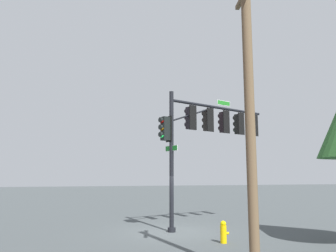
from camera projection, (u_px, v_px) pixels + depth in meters
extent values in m
plane|color=#42484A|center=(172.00, 232.00, 15.04)|extent=(120.00, 120.00, 0.00)
cylinder|color=black|center=(172.00, 160.00, 15.51)|extent=(0.20, 0.20, 6.51)
cylinder|color=black|center=(172.00, 230.00, 15.06)|extent=(0.36, 0.36, 0.20)
cylinder|color=black|center=(220.00, 108.00, 17.76)|extent=(5.97, 2.47, 0.14)
cylinder|color=black|center=(194.00, 114.00, 16.67)|extent=(2.72, 1.14, 1.08)
cube|color=black|center=(190.00, 118.00, 16.48)|extent=(0.44, 0.46, 1.10)
cube|color=black|center=(193.00, 118.00, 16.32)|extent=(0.42, 0.21, 1.22)
sphere|color=maroon|center=(188.00, 112.00, 16.68)|extent=(0.22, 0.22, 0.22)
cylinder|color=black|center=(187.00, 111.00, 16.74)|extent=(0.27, 0.22, 0.23)
sphere|color=#855607|center=(188.00, 119.00, 16.63)|extent=(0.22, 0.22, 0.22)
cylinder|color=black|center=(187.00, 118.00, 16.69)|extent=(0.27, 0.22, 0.23)
sphere|color=#20FF59|center=(188.00, 125.00, 16.58)|extent=(0.22, 0.22, 0.22)
cylinder|color=black|center=(187.00, 124.00, 16.64)|extent=(0.27, 0.22, 0.23)
cube|color=black|center=(208.00, 120.00, 17.15)|extent=(0.43, 0.45, 1.10)
cube|color=black|center=(210.00, 120.00, 16.99)|extent=(0.42, 0.20, 1.22)
sphere|color=maroon|center=(205.00, 114.00, 17.35)|extent=(0.22, 0.22, 0.22)
cylinder|color=black|center=(204.00, 114.00, 17.41)|extent=(0.27, 0.22, 0.23)
sphere|color=#855607|center=(205.00, 121.00, 17.31)|extent=(0.22, 0.22, 0.22)
cylinder|color=black|center=(204.00, 120.00, 17.36)|extent=(0.27, 0.22, 0.23)
sphere|color=#20FF59|center=(205.00, 127.00, 17.26)|extent=(0.22, 0.22, 0.22)
cylinder|color=black|center=(204.00, 126.00, 17.31)|extent=(0.27, 0.22, 0.23)
cube|color=black|center=(224.00, 122.00, 17.81)|extent=(0.43, 0.45, 1.10)
cube|color=black|center=(226.00, 122.00, 17.65)|extent=(0.43, 0.19, 1.22)
sphere|color=maroon|center=(221.00, 117.00, 18.03)|extent=(0.22, 0.22, 0.22)
cylinder|color=black|center=(220.00, 116.00, 18.08)|extent=(0.27, 0.21, 0.23)
sphere|color=#855607|center=(221.00, 123.00, 17.98)|extent=(0.22, 0.22, 0.22)
cylinder|color=black|center=(220.00, 122.00, 18.03)|extent=(0.27, 0.21, 0.23)
sphere|color=#20FF59|center=(221.00, 129.00, 17.93)|extent=(0.22, 0.22, 0.22)
cylinder|color=black|center=(220.00, 128.00, 17.98)|extent=(0.27, 0.21, 0.23)
cube|color=black|center=(239.00, 124.00, 18.48)|extent=(0.43, 0.45, 1.10)
cube|color=black|center=(241.00, 124.00, 18.32)|extent=(0.43, 0.19, 1.22)
sphere|color=maroon|center=(236.00, 119.00, 18.70)|extent=(0.22, 0.22, 0.22)
cylinder|color=black|center=(235.00, 118.00, 18.75)|extent=(0.27, 0.21, 0.23)
sphere|color=#855607|center=(236.00, 125.00, 18.65)|extent=(0.22, 0.22, 0.22)
cylinder|color=black|center=(235.00, 124.00, 18.70)|extent=(0.27, 0.21, 0.23)
sphere|color=#20FF59|center=(236.00, 131.00, 18.60)|extent=(0.22, 0.22, 0.22)
cylinder|color=black|center=(235.00, 130.00, 18.65)|extent=(0.27, 0.21, 0.23)
cube|color=black|center=(253.00, 126.00, 19.15)|extent=(0.43, 0.45, 1.10)
cube|color=black|center=(255.00, 125.00, 18.99)|extent=(0.42, 0.20, 1.22)
sphere|color=maroon|center=(250.00, 121.00, 19.36)|extent=(0.22, 0.22, 0.22)
cylinder|color=black|center=(249.00, 120.00, 19.42)|extent=(0.27, 0.21, 0.23)
sphere|color=#855607|center=(250.00, 126.00, 19.32)|extent=(0.22, 0.22, 0.22)
cylinder|color=black|center=(249.00, 126.00, 19.37)|extent=(0.27, 0.21, 0.23)
sphere|color=#20FF59|center=(250.00, 132.00, 19.27)|extent=(0.22, 0.22, 0.22)
cylinder|color=black|center=(249.00, 131.00, 19.32)|extent=(0.27, 0.21, 0.23)
cube|color=black|center=(165.00, 129.00, 15.51)|extent=(0.45, 0.43, 1.10)
cube|color=black|center=(169.00, 129.00, 15.63)|extent=(0.20, 0.42, 1.22)
sphere|color=maroon|center=(162.00, 121.00, 15.44)|extent=(0.22, 0.22, 0.22)
cylinder|color=black|center=(161.00, 120.00, 15.42)|extent=(0.22, 0.27, 0.23)
sphere|color=#855607|center=(162.00, 128.00, 15.40)|extent=(0.22, 0.22, 0.22)
cylinder|color=black|center=(161.00, 127.00, 15.37)|extent=(0.22, 0.27, 0.23)
sphere|color=#20FF59|center=(162.00, 136.00, 15.35)|extent=(0.22, 0.22, 0.22)
cylinder|color=black|center=(161.00, 134.00, 15.32)|extent=(0.22, 0.27, 0.23)
cube|color=white|center=(224.00, 103.00, 17.98)|extent=(0.88, 0.36, 0.26)
cube|color=#207921|center=(224.00, 103.00, 17.98)|extent=(0.85, 0.36, 0.22)
cube|color=white|center=(172.00, 148.00, 15.58)|extent=(0.36, 0.88, 0.26)
cube|color=#187F25|center=(172.00, 148.00, 15.58)|extent=(0.36, 0.85, 0.22)
cylinder|color=brown|center=(250.00, 115.00, 9.00)|extent=(0.27, 0.27, 8.32)
cylinder|color=#E4B908|center=(223.00, 234.00, 12.65)|extent=(0.24, 0.24, 0.65)
sphere|color=#D9C104|center=(223.00, 224.00, 12.71)|extent=(0.22, 0.22, 0.22)
cylinder|color=#DCB806|center=(227.00, 233.00, 12.69)|extent=(0.12, 0.10, 0.10)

